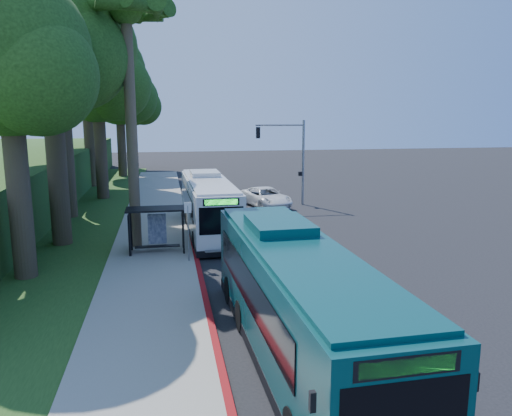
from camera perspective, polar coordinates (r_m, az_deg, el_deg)
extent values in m
plane|color=black|center=(31.46, 1.78, -3.12)|extent=(140.00, 140.00, 0.00)
cube|color=gray|center=(30.79, -11.65, -3.54)|extent=(4.50, 70.00, 0.12)
cube|color=maroon|center=(26.95, -6.90, -5.45)|extent=(0.25, 30.00, 0.13)
cube|color=#234719|center=(36.25, -20.54, -1.89)|extent=(8.00, 70.00, 0.06)
cube|color=black|center=(27.32, -11.34, -0.11)|extent=(3.20, 1.50, 0.10)
cube|color=black|center=(27.66, -14.24, -2.85)|extent=(0.06, 1.30, 2.20)
cube|color=navy|center=(28.27, -11.23, -2.33)|extent=(1.00, 0.12, 1.70)
cube|color=black|center=(27.68, -11.18, -4.32)|extent=(2.40, 0.40, 0.06)
cube|color=black|center=(28.24, -14.07, -2.57)|extent=(0.08, 0.08, 2.40)
cube|color=black|center=(28.19, -8.38, -2.38)|extent=(0.08, 0.08, 2.40)
cube|color=black|center=(27.08, -14.22, -3.15)|extent=(0.08, 0.08, 2.40)
cube|color=black|center=(27.02, -8.28, -2.95)|extent=(0.08, 0.08, 2.40)
cylinder|color=gray|center=(25.60, -7.73, -3.02)|extent=(0.06, 0.06, 3.00)
cube|color=white|center=(25.30, -7.81, 0.06)|extent=(0.35, 0.04, 0.55)
cylinder|color=gray|center=(41.59, 5.40, 5.16)|extent=(0.20, 0.20, 7.00)
cylinder|color=gray|center=(40.91, 2.75, 9.45)|extent=(4.00, 0.14, 0.14)
cube|color=black|center=(40.56, 0.23, 8.60)|extent=(0.30, 0.30, 0.90)
cube|color=black|center=(41.63, 5.05, 3.92)|extent=(0.25, 0.25, 0.35)
cylinder|color=#4C3F2D|center=(28.41, -14.04, 8.33)|extent=(0.60, 0.60, 13.00)
sphere|color=#1A370F|center=(28.90, -14.68, 21.30)|extent=(1.80, 1.80, 1.80)
cylinder|color=#382B1E|center=(30.54, -21.87, 5.67)|extent=(1.10, 1.10, 10.50)
sphere|color=#1A370F|center=(30.72, -22.76, 17.73)|extent=(8.00, 8.00, 8.00)
sphere|color=#1A370F|center=(29.13, -19.90, 15.96)|extent=(5.60, 5.60, 5.60)
sphere|color=#1A370F|center=(32.28, -24.62, 15.60)|extent=(5.20, 5.20, 5.20)
cylinder|color=#382B1E|center=(38.53, -21.09, 7.69)|extent=(1.18, 1.18, 11.90)
sphere|color=#1A370F|center=(38.91, -21.86, 18.48)|extent=(10.00, 10.00, 10.00)
sphere|color=#1A370F|center=(36.94, -19.00, 16.98)|extent=(7.00, 7.00, 7.00)
sphere|color=#1A370F|center=(40.82, -23.77, 16.51)|extent=(6.50, 6.50, 6.50)
cylinder|color=#382B1E|center=(46.25, -17.37, 7.03)|extent=(1.06, 1.06, 9.80)
sphere|color=#1A370F|center=(46.29, -17.80, 14.47)|extent=(8.40, 8.40, 8.40)
sphere|color=#1A370F|center=(44.80, -15.73, 13.28)|extent=(5.88, 5.88, 5.88)
sphere|color=#1A370F|center=(47.89, -19.31, 13.24)|extent=(5.46, 5.46, 5.46)
cylinder|color=#382B1E|center=(54.40, -18.52, 8.20)|extent=(1.14, 1.14, 11.20)
sphere|color=#1A370F|center=(54.59, -18.97, 15.42)|extent=(9.60, 9.60, 9.60)
sphere|color=#1A370F|center=(52.82, -16.99, 14.31)|extent=(6.72, 6.72, 6.72)
sphere|color=#1A370F|center=(56.42, -20.39, 14.19)|extent=(6.24, 6.24, 6.24)
cylinder|color=#382B1E|center=(62.12, -15.14, 7.68)|extent=(1.02, 1.02, 9.10)
sphere|color=#1A370F|center=(62.10, -15.40, 12.83)|extent=(8.00, 8.00, 8.00)
sphere|color=#1A370F|center=(60.76, -13.92, 11.97)|extent=(5.60, 5.60, 5.60)
sphere|color=#1A370F|center=(63.59, -16.54, 12.01)|extent=(5.20, 5.20, 5.20)
cylinder|color=#382B1E|center=(70.04, -13.79, 7.77)|extent=(0.98, 0.98, 8.40)
sphere|color=#1A370F|center=(69.98, -13.98, 11.99)|extent=(7.00, 7.00, 7.00)
sphere|color=#1A370F|center=(68.84, -12.81, 11.26)|extent=(4.90, 4.90, 4.90)
sphere|color=#1A370F|center=(71.27, -14.89, 11.34)|extent=(4.55, 4.55, 4.55)
cylinder|color=#382B1E|center=(24.91, -25.56, 2.77)|extent=(1.02, 1.02, 9.10)
sphere|color=#1A370F|center=(24.86, -26.65, 15.62)|extent=(7.20, 7.20, 7.20)
sphere|color=#1A370F|center=(23.38, -23.69, 13.66)|extent=(5.04, 5.04, 5.04)
cube|color=silver|center=(32.05, -5.45, 0.46)|extent=(2.91, 12.48, 2.95)
cube|color=black|center=(32.36, -5.41, -2.21)|extent=(2.94, 12.54, 0.36)
cube|color=black|center=(32.50, -5.56, 1.11)|extent=(2.91, 9.75, 1.14)
cube|color=black|center=(26.00, -3.99, -1.44)|extent=(2.33, 0.17, 1.45)
cube|color=black|center=(38.05, -6.47, 2.60)|extent=(2.11, 0.17, 1.04)
cube|color=#19E533|center=(25.80, -4.02, 0.69)|extent=(1.72, 0.14, 0.29)
cube|color=silver|center=(31.81, -5.50, 3.16)|extent=(2.68, 11.86, 0.12)
cube|color=silver|center=(33.83, -5.89, 3.92)|extent=(1.90, 2.63, 0.36)
cylinder|color=black|center=(28.35, -6.94, -3.68)|extent=(0.33, 1.04, 1.04)
cylinder|color=black|center=(28.63, -2.16, -3.46)|extent=(0.33, 1.04, 1.04)
cylinder|color=black|center=(36.82, -8.06, -0.33)|extent=(0.33, 1.04, 1.04)
cylinder|color=black|center=(37.04, -4.37, -0.19)|extent=(0.33, 1.04, 1.04)
cube|color=#0B3D3E|center=(15.58, 4.71, -10.37)|extent=(3.20, 13.37, 3.16)
cube|color=black|center=(16.24, 4.62, -15.75)|extent=(3.23, 13.43, 0.39)
cube|color=black|center=(15.97, 4.16, -8.66)|extent=(3.19, 10.44, 1.22)
cube|color=black|center=(21.57, -0.29, -3.29)|extent=(2.26, 0.20, 1.11)
cube|color=#19E533|center=(9.48, 16.84, -16.82)|extent=(1.84, 0.16, 0.31)
cube|color=#0B3D3E|center=(15.07, 4.81, -4.57)|extent=(2.96, 12.69, 0.13)
cube|color=#0B3D3E|center=(17.09, 2.68, -2.04)|extent=(2.06, 2.82, 0.39)
cylinder|color=black|center=(20.43, -2.96, -9.33)|extent=(0.36, 1.12, 1.11)
cylinder|color=black|center=(20.95, 4.05, -8.82)|extent=(0.36, 1.12, 1.11)
imported|color=white|center=(40.83, 1.15, 1.25)|extent=(4.01, 6.11, 1.56)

